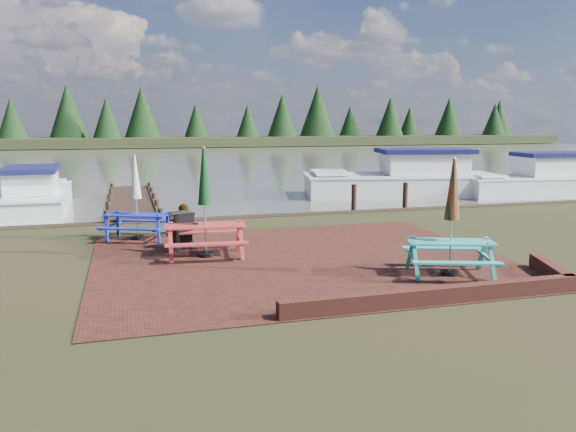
% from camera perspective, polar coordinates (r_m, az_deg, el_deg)
% --- Properties ---
extents(ground, '(120.00, 120.00, 0.00)m').
position_cam_1_polar(ground, '(11.68, 2.75, -5.64)').
color(ground, black).
rests_on(ground, ground).
extents(paving, '(9.00, 7.50, 0.02)m').
position_cam_1_polar(paving, '(12.59, 1.28, -4.45)').
color(paving, '#331910').
rests_on(paving, ground).
extents(brick_wall, '(6.21, 1.79, 0.30)m').
position_cam_1_polar(brick_wall, '(10.49, 18.41, -7.03)').
color(brick_wall, '#4C1E16').
rests_on(brick_wall, ground).
extents(water, '(120.00, 60.00, 0.02)m').
position_cam_1_polar(water, '(47.90, -11.74, 5.66)').
color(water, '#413E37').
rests_on(water, ground).
extents(far_treeline, '(120.00, 10.00, 8.10)m').
position_cam_1_polar(far_treeline, '(76.75, -13.54, 9.42)').
color(far_treeline, black).
rests_on(far_treeline, ground).
extents(picnic_table_teal, '(2.08, 1.97, 2.34)m').
position_cam_1_polar(picnic_table_teal, '(11.61, 16.22, -1.93)').
color(picnic_table_teal, teal).
rests_on(picnic_table_teal, ground).
extents(picnic_table_red, '(1.94, 1.76, 2.49)m').
position_cam_1_polar(picnic_table_red, '(12.83, -8.40, -0.36)').
color(picnic_table_red, '#B42E2F').
rests_on(picnic_table_red, ground).
extents(picnic_table_blue, '(2.04, 1.95, 2.23)m').
position_cam_1_polar(picnic_table_blue, '(15.13, -15.11, 0.56)').
color(picnic_table_blue, '#1624A9').
rests_on(picnic_table_blue, ground).
extents(chalkboard, '(0.61, 0.81, 0.93)m').
position_cam_1_polar(chalkboard, '(13.68, -10.71, -1.47)').
color(chalkboard, black).
rests_on(chalkboard, ground).
extents(jetty, '(1.76, 9.08, 1.00)m').
position_cam_1_polar(jetty, '(22.13, -15.55, 1.54)').
color(jetty, black).
rests_on(jetty, ground).
extents(boat_jetty, '(2.46, 6.53, 1.87)m').
position_cam_1_polar(boat_jetty, '(22.26, -24.30, 1.73)').
color(boat_jetty, silver).
rests_on(boat_jetty, ground).
extents(boat_near, '(8.92, 4.64, 2.30)m').
position_cam_1_polar(boat_near, '(25.37, 11.85, 3.50)').
color(boat_near, silver).
rests_on(boat_near, ground).
extents(boat_far, '(6.98, 3.08, 2.11)m').
position_cam_1_polar(boat_far, '(27.21, 24.08, 3.16)').
color(boat_far, silver).
rests_on(boat_far, ground).
extents(person, '(0.70, 0.56, 1.67)m').
position_cam_1_polar(person, '(15.59, -10.61, 1.18)').
color(person, gray).
rests_on(person, ground).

